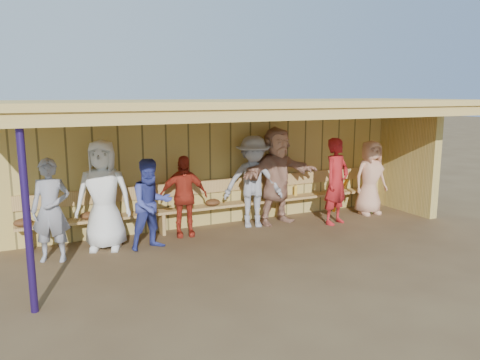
% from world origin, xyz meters
% --- Properties ---
extents(ground, '(90.00, 90.00, 0.00)m').
position_xyz_m(ground, '(0.00, 0.00, 0.00)').
color(ground, brown).
rests_on(ground, ground).
extents(player_a, '(0.70, 0.58, 1.64)m').
position_xyz_m(player_a, '(-3.24, 0.40, 0.82)').
color(player_a, gray).
rests_on(player_a, ground).
extents(player_b, '(1.07, 0.88, 1.87)m').
position_xyz_m(player_b, '(-2.40, 0.65, 0.93)').
color(player_b, white).
rests_on(player_b, ground).
extents(player_c, '(0.84, 0.71, 1.55)m').
position_xyz_m(player_c, '(-1.68, 0.31, 0.77)').
color(player_c, '#374098').
rests_on(player_c, ground).
extents(player_d, '(0.93, 0.51, 1.51)m').
position_xyz_m(player_d, '(-0.95, 0.78, 0.75)').
color(player_d, '#AF2D1C').
rests_on(player_d, ground).
extents(player_e, '(1.31, 0.99, 1.81)m').
position_xyz_m(player_e, '(0.49, 0.78, 0.90)').
color(player_e, '#92949A').
rests_on(player_e, ground).
extents(player_f, '(1.89, 0.85, 1.97)m').
position_xyz_m(player_f, '(1.04, 0.81, 0.98)').
color(player_f, tan).
rests_on(player_f, ground).
extents(player_g, '(0.73, 0.59, 1.75)m').
position_xyz_m(player_g, '(2.10, 0.24, 0.87)').
color(player_g, '#A91B1D').
rests_on(player_g, ground).
extents(player_h, '(0.81, 0.54, 1.62)m').
position_xyz_m(player_h, '(3.24, 0.56, 0.81)').
color(player_h, tan).
rests_on(player_h, ground).
extents(dugout_structure, '(8.80, 3.20, 2.50)m').
position_xyz_m(dugout_structure, '(0.39, 0.69, 1.69)').
color(dugout_structure, tan).
rests_on(dugout_structure, ground).
extents(bench, '(7.60, 0.34, 0.93)m').
position_xyz_m(bench, '(0.00, 1.12, 0.53)').
color(bench, tan).
rests_on(bench, ground).
extents(dugout_equipment, '(7.49, 0.62, 0.80)m').
position_xyz_m(dugout_equipment, '(-1.25, 0.99, 0.49)').
color(dugout_equipment, orange).
rests_on(dugout_equipment, ground).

